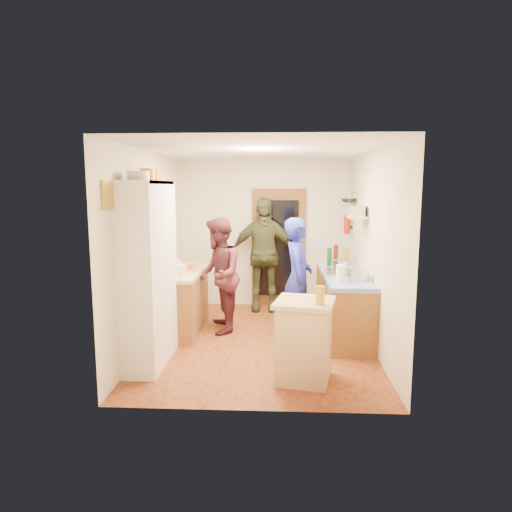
# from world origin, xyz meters

# --- Properties ---
(floor) EXTENTS (3.00, 4.00, 0.02)m
(floor) POSITION_xyz_m (0.00, 0.00, -0.01)
(floor) COLOR brown
(floor) RESTS_ON ground
(ceiling) EXTENTS (3.00, 4.00, 0.02)m
(ceiling) POSITION_xyz_m (0.00, 0.00, 2.61)
(ceiling) COLOR silver
(ceiling) RESTS_ON ground
(wall_back) EXTENTS (3.00, 0.02, 2.60)m
(wall_back) POSITION_xyz_m (0.00, 2.01, 1.30)
(wall_back) COLOR beige
(wall_back) RESTS_ON ground
(wall_front) EXTENTS (3.00, 0.02, 2.60)m
(wall_front) POSITION_xyz_m (0.00, -2.01, 1.30)
(wall_front) COLOR beige
(wall_front) RESTS_ON ground
(wall_left) EXTENTS (0.02, 4.00, 2.60)m
(wall_left) POSITION_xyz_m (-1.51, 0.00, 1.30)
(wall_left) COLOR beige
(wall_left) RESTS_ON ground
(wall_right) EXTENTS (0.02, 4.00, 2.60)m
(wall_right) POSITION_xyz_m (1.51, 0.00, 1.30)
(wall_right) COLOR beige
(wall_right) RESTS_ON ground
(door_frame) EXTENTS (0.95, 0.06, 2.10)m
(door_frame) POSITION_xyz_m (0.25, 1.97, 1.05)
(door_frame) COLOR brown
(door_frame) RESTS_ON ground
(door_glass) EXTENTS (0.70, 0.02, 1.70)m
(door_glass) POSITION_xyz_m (0.25, 1.94, 1.05)
(door_glass) COLOR black
(door_glass) RESTS_ON door_frame
(hutch_body) EXTENTS (0.40, 1.20, 2.20)m
(hutch_body) POSITION_xyz_m (-1.30, -0.80, 1.10)
(hutch_body) COLOR silver
(hutch_body) RESTS_ON ground
(hutch_top_shelf) EXTENTS (0.40, 1.14, 0.04)m
(hutch_top_shelf) POSITION_xyz_m (-1.30, -0.80, 2.18)
(hutch_top_shelf) COLOR silver
(hutch_top_shelf) RESTS_ON hutch_body
(plate_stack) EXTENTS (0.24, 0.24, 0.10)m
(plate_stack) POSITION_xyz_m (-1.30, -1.06, 2.25)
(plate_stack) COLOR white
(plate_stack) RESTS_ON hutch_top_shelf
(orange_pot_a) EXTENTS (0.18, 0.18, 0.14)m
(orange_pot_a) POSITION_xyz_m (-1.30, -0.71, 2.27)
(orange_pot_a) COLOR orange
(orange_pot_a) RESTS_ON hutch_top_shelf
(orange_pot_b) EXTENTS (0.16, 0.16, 0.14)m
(orange_pot_b) POSITION_xyz_m (-1.30, -0.46, 2.27)
(orange_pot_b) COLOR orange
(orange_pot_b) RESTS_ON hutch_top_shelf
(left_counter_base) EXTENTS (0.60, 1.40, 0.85)m
(left_counter_base) POSITION_xyz_m (-1.20, 0.45, 0.42)
(left_counter_base) COLOR #9A6634
(left_counter_base) RESTS_ON ground
(left_counter_top) EXTENTS (0.64, 1.44, 0.05)m
(left_counter_top) POSITION_xyz_m (-1.20, 0.45, 0.88)
(left_counter_top) COLOR tan
(left_counter_top) RESTS_ON left_counter_base
(toaster) EXTENTS (0.22, 0.16, 0.16)m
(toaster) POSITION_xyz_m (-1.15, 0.06, 0.98)
(toaster) COLOR white
(toaster) RESTS_ON left_counter_top
(kettle) EXTENTS (0.19, 0.19, 0.17)m
(kettle) POSITION_xyz_m (-1.25, 0.37, 0.99)
(kettle) COLOR white
(kettle) RESTS_ON left_counter_top
(orange_bowl) EXTENTS (0.23, 0.23, 0.08)m
(orange_bowl) POSITION_xyz_m (-1.12, 0.52, 0.94)
(orange_bowl) COLOR orange
(orange_bowl) RESTS_ON left_counter_top
(chopping_board) EXTENTS (0.34, 0.27, 0.02)m
(chopping_board) POSITION_xyz_m (-1.18, 1.05, 0.91)
(chopping_board) COLOR tan
(chopping_board) RESTS_ON left_counter_top
(right_counter_base) EXTENTS (0.60, 2.20, 0.84)m
(right_counter_base) POSITION_xyz_m (1.20, 0.50, 0.42)
(right_counter_base) COLOR #9A6634
(right_counter_base) RESTS_ON ground
(right_counter_top) EXTENTS (0.62, 2.22, 0.06)m
(right_counter_top) POSITION_xyz_m (1.20, 0.50, 0.87)
(right_counter_top) COLOR #0E37C2
(right_counter_top) RESTS_ON right_counter_base
(hob) EXTENTS (0.55, 0.58, 0.04)m
(hob) POSITION_xyz_m (1.20, 0.33, 0.92)
(hob) COLOR silver
(hob) RESTS_ON right_counter_top
(pot_on_hob) EXTENTS (0.20, 0.20, 0.13)m
(pot_on_hob) POSITION_xyz_m (1.15, 0.51, 1.01)
(pot_on_hob) COLOR silver
(pot_on_hob) RESTS_ON hob
(bottle_a) EXTENTS (0.07, 0.07, 0.28)m
(bottle_a) POSITION_xyz_m (1.05, 1.03, 1.04)
(bottle_a) COLOR #143F14
(bottle_a) RESTS_ON right_counter_top
(bottle_b) EXTENTS (0.08, 0.08, 0.30)m
(bottle_b) POSITION_xyz_m (1.18, 1.28, 1.05)
(bottle_b) COLOR #591419
(bottle_b) RESTS_ON right_counter_top
(bottle_c) EXTENTS (0.08, 0.08, 0.29)m
(bottle_c) POSITION_xyz_m (1.31, 1.08, 1.04)
(bottle_c) COLOR olive
(bottle_c) RESTS_ON right_counter_top
(paper_towel) EXTENTS (0.11, 0.11, 0.23)m
(paper_towel) POSITION_xyz_m (1.05, -0.23, 1.01)
(paper_towel) COLOR white
(paper_towel) RESTS_ON right_counter_top
(mixing_bowl) EXTENTS (0.33, 0.33, 0.11)m
(mixing_bowl) POSITION_xyz_m (1.30, -0.12, 0.96)
(mixing_bowl) COLOR silver
(mixing_bowl) RESTS_ON right_counter_top
(island_base) EXTENTS (0.65, 0.65, 0.86)m
(island_base) POSITION_xyz_m (0.53, -1.26, 0.43)
(island_base) COLOR tan
(island_base) RESTS_ON ground
(island_top) EXTENTS (0.73, 0.73, 0.05)m
(island_top) POSITION_xyz_m (0.53, -1.26, 0.89)
(island_top) COLOR tan
(island_top) RESTS_ON island_base
(cutting_board) EXTENTS (0.40, 0.35, 0.02)m
(cutting_board) POSITION_xyz_m (0.50, -1.20, 0.90)
(cutting_board) COLOR white
(cutting_board) RESTS_ON island_top
(oil_jar) EXTENTS (0.11, 0.11, 0.19)m
(oil_jar) POSITION_xyz_m (0.69, -1.42, 1.01)
(oil_jar) COLOR #AD9E2D
(oil_jar) RESTS_ON island_top
(pan_rail) EXTENTS (0.02, 0.65, 0.02)m
(pan_rail) POSITION_xyz_m (1.46, 1.52, 2.05)
(pan_rail) COLOR silver
(pan_rail) RESTS_ON wall_right
(pan_hang_a) EXTENTS (0.18, 0.18, 0.05)m
(pan_hang_a) POSITION_xyz_m (1.40, 1.35, 1.92)
(pan_hang_a) COLOR black
(pan_hang_a) RESTS_ON pan_rail
(pan_hang_b) EXTENTS (0.16, 0.16, 0.05)m
(pan_hang_b) POSITION_xyz_m (1.40, 1.55, 1.90)
(pan_hang_b) COLOR black
(pan_hang_b) RESTS_ON pan_rail
(pan_hang_c) EXTENTS (0.17, 0.17, 0.05)m
(pan_hang_c) POSITION_xyz_m (1.40, 1.75, 1.91)
(pan_hang_c) COLOR black
(pan_hang_c) RESTS_ON pan_rail
(wall_shelf) EXTENTS (0.26, 0.42, 0.03)m
(wall_shelf) POSITION_xyz_m (1.37, 0.45, 1.70)
(wall_shelf) COLOR tan
(wall_shelf) RESTS_ON wall_right
(radio) EXTENTS (0.28, 0.34, 0.15)m
(radio) POSITION_xyz_m (1.37, 0.45, 1.79)
(radio) COLOR silver
(radio) RESTS_ON wall_shelf
(ext_bracket) EXTENTS (0.06, 0.10, 0.04)m
(ext_bracket) POSITION_xyz_m (1.47, 1.70, 1.45)
(ext_bracket) COLOR black
(ext_bracket) RESTS_ON wall_right
(fire_extinguisher) EXTENTS (0.11, 0.11, 0.32)m
(fire_extinguisher) POSITION_xyz_m (1.41, 1.70, 1.50)
(fire_extinguisher) COLOR red
(fire_extinguisher) RESTS_ON wall_right
(picture_frame) EXTENTS (0.03, 0.25, 0.30)m
(picture_frame) POSITION_xyz_m (-1.48, -1.55, 2.05)
(picture_frame) COLOR gold
(picture_frame) RESTS_ON wall_left
(person_hob) EXTENTS (0.45, 0.65, 1.71)m
(person_hob) POSITION_xyz_m (0.56, 0.23, 0.85)
(person_hob) COLOR #2128A3
(person_hob) RESTS_ON ground
(person_left) EXTENTS (0.76, 0.91, 1.70)m
(person_left) POSITION_xyz_m (-0.61, 0.45, 0.85)
(person_left) COLOR #4A1F29
(person_left) RESTS_ON ground
(person_back) EXTENTS (1.16, 0.51, 1.96)m
(person_back) POSITION_xyz_m (-0.00, 1.66, 0.98)
(person_back) COLOR #3B4026
(person_back) RESTS_ON ground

